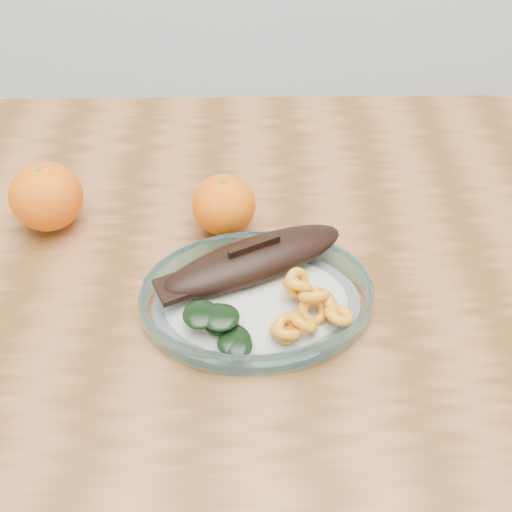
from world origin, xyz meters
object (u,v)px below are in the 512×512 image
plated_meal (257,296)px  orange_left (46,196)px  orange_right (224,205)px  dining_table (210,344)px

plated_meal → orange_left: size_ratio=5.59×
orange_left → orange_right: 0.21m
plated_meal → orange_right: size_ratio=6.35×
orange_left → orange_right: bearing=-3.4°
plated_meal → orange_right: bearing=102.4°
orange_left → dining_table: bearing=-30.6°
plated_meal → orange_right: (-0.04, 0.13, 0.02)m
plated_meal → orange_left: 0.29m
dining_table → plated_meal: size_ratio=2.50×
plated_meal → orange_right: same height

